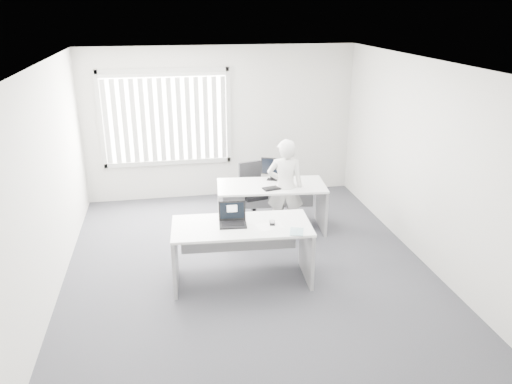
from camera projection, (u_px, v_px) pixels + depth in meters
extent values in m
plane|color=#4A4A51|center=(249.00, 269.00, 6.98)|extent=(6.00, 6.00, 0.00)
cube|color=silver|center=(221.00, 123.00, 9.24)|extent=(5.00, 0.02, 2.80)
cube|color=silver|center=(316.00, 300.00, 3.72)|extent=(5.00, 0.02, 2.80)
cube|color=silver|center=(46.00, 186.00, 6.06)|extent=(0.02, 6.00, 2.80)
cube|color=silver|center=(426.00, 164.00, 6.91)|extent=(0.02, 6.00, 2.80)
cube|color=white|center=(248.00, 64.00, 5.99)|extent=(5.00, 6.00, 0.02)
cube|color=#B7B7B3|center=(166.00, 118.00, 8.98)|extent=(2.32, 0.06, 1.76)
cube|color=white|center=(241.00, 226.00, 6.42)|extent=(1.83, 0.95, 0.03)
cube|color=#9C9C9E|center=(175.00, 258.00, 6.46)|extent=(0.09, 0.77, 0.78)
cube|color=#9C9C9E|center=(307.00, 250.00, 6.66)|extent=(0.09, 0.77, 0.78)
cube|color=white|center=(271.00, 186.00, 7.93)|extent=(1.78, 0.96, 0.03)
cube|color=#9C9C9E|center=(220.00, 210.00, 8.00)|extent=(0.11, 0.74, 0.75)
cube|color=#9C9C9E|center=(322.00, 207.00, 8.14)|extent=(0.11, 0.74, 0.75)
cylinder|color=black|center=(254.00, 215.00, 8.65)|extent=(0.66, 0.66, 0.07)
cylinder|color=black|center=(254.00, 206.00, 8.59)|extent=(0.06, 0.06, 0.42)
cube|color=black|center=(254.00, 195.00, 8.51)|extent=(0.50, 0.50, 0.06)
cube|color=black|center=(250.00, 175.00, 8.58)|extent=(0.40, 0.14, 0.50)
imported|color=silver|center=(285.00, 187.00, 7.81)|extent=(0.65, 0.50, 1.56)
cube|color=white|center=(270.00, 226.00, 6.37)|extent=(0.37, 0.29, 0.00)
cube|color=silver|center=(297.00, 232.00, 6.20)|extent=(0.22, 0.27, 0.01)
cube|color=black|center=(278.00, 188.00, 7.78)|extent=(0.50, 0.26, 0.02)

